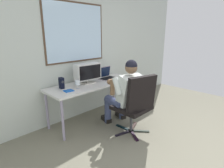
{
  "coord_description": "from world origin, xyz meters",
  "views": [
    {
      "loc": [
        -2.25,
        -0.15,
        1.61
      ],
      "look_at": [
        -0.11,
        1.95,
        0.75
      ],
      "focal_mm": 29.3,
      "sensor_mm": 36.0,
      "label": 1
    }
  ],
  "objects_px": {
    "crt_monitor": "(88,72)",
    "desk_speaker": "(61,83)",
    "person_seated": "(126,93)",
    "wine_glass": "(78,83)",
    "cd_case": "(69,91)",
    "desk": "(93,86)",
    "office_chair": "(136,102)",
    "laptop": "(106,75)"
  },
  "relations": [
    {
      "from": "desk",
      "to": "crt_monitor",
      "type": "xyz_separation_m",
      "value": [
        -0.08,
        0.05,
        0.27
      ]
    },
    {
      "from": "office_chair",
      "to": "crt_monitor",
      "type": "bearing_deg",
      "value": 99.94
    },
    {
      "from": "laptop",
      "to": "desk_speaker",
      "type": "distance_m",
      "value": 0.99
    },
    {
      "from": "crt_monitor",
      "to": "laptop",
      "type": "height_order",
      "value": "crt_monitor"
    },
    {
      "from": "crt_monitor",
      "to": "desk",
      "type": "bearing_deg",
      "value": -31.02
    },
    {
      "from": "person_seated",
      "to": "cd_case",
      "type": "bearing_deg",
      "value": 142.76
    },
    {
      "from": "cd_case",
      "to": "person_seated",
      "type": "bearing_deg",
      "value": -37.24
    },
    {
      "from": "person_seated",
      "to": "wine_glass",
      "type": "relative_size",
      "value": 8.56
    },
    {
      "from": "person_seated",
      "to": "crt_monitor",
      "type": "xyz_separation_m",
      "value": [
        -0.23,
        0.7,
        0.3
      ]
    },
    {
      "from": "crt_monitor",
      "to": "laptop",
      "type": "bearing_deg",
      "value": 2.69
    },
    {
      "from": "person_seated",
      "to": "wine_glass",
      "type": "bearing_deg",
      "value": 134.42
    },
    {
      "from": "crt_monitor",
      "to": "desk_speaker",
      "type": "distance_m",
      "value": 0.52
    },
    {
      "from": "crt_monitor",
      "to": "wine_glass",
      "type": "xyz_separation_m",
      "value": [
        -0.32,
        -0.14,
        -0.12
      ]
    },
    {
      "from": "office_chair",
      "to": "wine_glass",
      "type": "distance_m",
      "value": 1.0
    },
    {
      "from": "person_seated",
      "to": "crt_monitor",
      "type": "height_order",
      "value": "person_seated"
    },
    {
      "from": "desk",
      "to": "person_seated",
      "type": "relative_size",
      "value": 1.44
    },
    {
      "from": "desk",
      "to": "person_seated",
      "type": "bearing_deg",
      "value": -76.97
    },
    {
      "from": "desk",
      "to": "office_chair",
      "type": "bearing_deg",
      "value": -84.3
    },
    {
      "from": "crt_monitor",
      "to": "laptop",
      "type": "relative_size",
      "value": 1.4
    },
    {
      "from": "desk",
      "to": "person_seated",
      "type": "xyz_separation_m",
      "value": [
        0.15,
        -0.66,
        -0.03
      ]
    },
    {
      "from": "desk",
      "to": "cd_case",
      "type": "relative_size",
      "value": 11.27
    },
    {
      "from": "cd_case",
      "to": "laptop",
      "type": "bearing_deg",
      "value": 9.78
    },
    {
      "from": "crt_monitor",
      "to": "desk_speaker",
      "type": "xyz_separation_m",
      "value": [
        -0.5,
        0.05,
        -0.12
      ]
    },
    {
      "from": "office_chair",
      "to": "desk",
      "type": "bearing_deg",
      "value": 95.7
    },
    {
      "from": "office_chair",
      "to": "cd_case",
      "type": "bearing_deg",
      "value": 129.15
    },
    {
      "from": "desk",
      "to": "crt_monitor",
      "type": "height_order",
      "value": "crt_monitor"
    },
    {
      "from": "person_seated",
      "to": "cd_case",
      "type": "xyz_separation_m",
      "value": [
        -0.73,
        0.56,
        0.09
      ]
    },
    {
      "from": "desk",
      "to": "cd_case",
      "type": "bearing_deg",
      "value": -170.24
    },
    {
      "from": "desk_speaker",
      "to": "cd_case",
      "type": "height_order",
      "value": "desk_speaker"
    },
    {
      "from": "office_chair",
      "to": "desk_speaker",
      "type": "relative_size",
      "value": 5.46
    },
    {
      "from": "person_seated",
      "to": "cd_case",
      "type": "distance_m",
      "value": 0.92
    },
    {
      "from": "office_chair",
      "to": "crt_monitor",
      "type": "relative_size",
      "value": 2.07
    },
    {
      "from": "office_chair",
      "to": "wine_glass",
      "type": "height_order",
      "value": "office_chair"
    },
    {
      "from": "laptop",
      "to": "crt_monitor",
      "type": "bearing_deg",
      "value": -177.31
    },
    {
      "from": "desk",
      "to": "crt_monitor",
      "type": "relative_size",
      "value": 3.57
    },
    {
      "from": "desk_speaker",
      "to": "cd_case",
      "type": "distance_m",
      "value": 0.22
    },
    {
      "from": "wine_glass",
      "to": "desk_speaker",
      "type": "relative_size",
      "value": 0.77
    },
    {
      "from": "desk_speaker",
      "to": "person_seated",
      "type": "bearing_deg",
      "value": -45.84
    },
    {
      "from": "person_seated",
      "to": "laptop",
      "type": "bearing_deg",
      "value": 71.01
    },
    {
      "from": "laptop",
      "to": "desk_speaker",
      "type": "height_order",
      "value": "laptop"
    },
    {
      "from": "office_chair",
      "to": "cd_case",
      "type": "xyz_separation_m",
      "value": [
        -0.67,
        0.83,
        0.16
      ]
    },
    {
      "from": "wine_glass",
      "to": "cd_case",
      "type": "bearing_deg",
      "value": -178.1
    }
  ]
}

